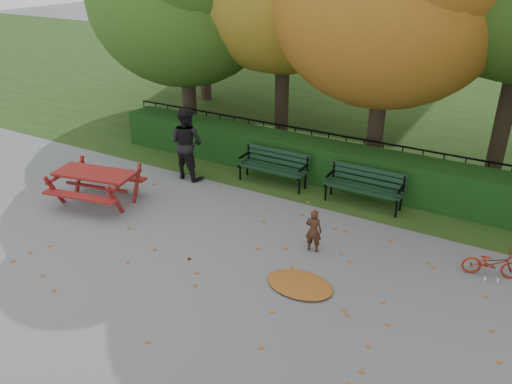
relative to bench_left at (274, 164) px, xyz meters
The scene contains 12 objects.
ground 3.96m from the bench_left, 70.65° to the right, with size 90.00×90.00×0.00m, color gray.
grass_strip 10.39m from the bench_left, 82.81° to the left, with size 90.00×90.00×0.00m, color #1C3713.
hedge 1.53m from the bench_left, 31.58° to the left, with size 13.00×0.90×1.00m, color black.
iron_fence 2.06m from the bench_left, 50.89° to the left, with size 14.00×0.04×1.02m.
bench_left is the anchor object (origin of this frame).
bench_right 2.40m from the bench_left, ahead, with size 1.80×0.57×0.88m.
picnic_table 4.37m from the bench_left, 135.06° to the right, with size 2.12×1.84×0.90m.
leaf_pile 4.47m from the bench_left, 55.94° to the right, with size 1.23×0.85×0.08m, color brown.
leaf_scatter 3.68m from the bench_left, 69.08° to the right, with size 9.00×5.70×0.01m, color brown, non-canonical shape.
child 3.30m from the bench_left, 48.38° to the right, with size 0.33×0.22×0.92m, color #3F2114.
adult 2.32m from the bench_left, 159.40° to the right, with size 0.93×0.72×1.91m, color black.
bicycle 5.62m from the bench_left, 16.76° to the right, with size 0.36×1.02×0.54m, color maroon.
Camera 1 is at (4.14, -6.69, 5.41)m, focal length 35.00 mm.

